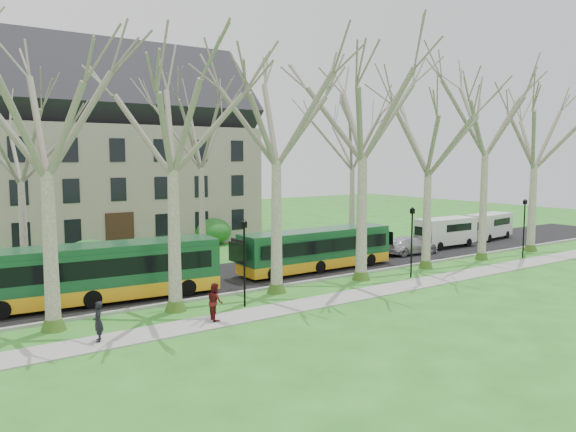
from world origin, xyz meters
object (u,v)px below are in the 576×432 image
object	(u,v)px
van_a	(446,233)
pedestrian_a	(98,321)
bus_follow	(317,249)
van_b	(489,226)
sedan	(410,245)
bus_lead	(100,272)
pedestrian_b	(215,301)

from	to	relation	value
van_a	pedestrian_a	size ratio (longest dim) A/B	3.37
bus_follow	van_b	bearing A→B (deg)	5.62
sedan	van_a	size ratio (longest dim) A/B	0.85
bus_follow	pedestrian_a	size ratio (longest dim) A/B	6.74
bus_lead	van_b	bearing A→B (deg)	8.62
sedan	bus_lead	bearing A→B (deg)	96.90
van_a	van_b	world-z (taller)	van_a
bus_follow	van_a	size ratio (longest dim) A/B	2.00
van_a	pedestrian_a	distance (m)	31.61
pedestrian_a	van_a	bearing A→B (deg)	120.67
bus_follow	bus_lead	bearing A→B (deg)	-179.37
sedan	pedestrian_a	size ratio (longest dim) A/B	2.85
bus_follow	pedestrian_b	xyz separation A→B (m)	(-10.89, -6.48, -0.52)
van_b	pedestrian_b	distance (m)	33.47
van_a	pedestrian_b	bearing A→B (deg)	-161.80
sedan	pedestrian_b	world-z (taller)	pedestrian_b
pedestrian_a	van_b	bearing A→B (deg)	119.27
bus_lead	bus_follow	size ratio (longest dim) A/B	1.11
bus_follow	van_b	xyz separation A→B (m)	(21.46, 2.08, -0.22)
bus_follow	van_b	size ratio (longest dim) A/B	2.09
van_a	pedestrian_b	xyz separation A→B (m)	(-25.40, -7.78, -0.34)
pedestrian_a	pedestrian_b	bearing A→B (deg)	106.04
bus_lead	van_a	size ratio (longest dim) A/B	2.23
bus_lead	pedestrian_a	bearing A→B (deg)	-102.02
bus_follow	sedan	world-z (taller)	bus_follow
bus_lead	sedan	bearing A→B (deg)	6.94
pedestrian_b	sedan	bearing A→B (deg)	-63.83
bus_lead	van_a	distance (m)	28.76
sedan	pedestrian_a	world-z (taller)	pedestrian_a
bus_lead	sedan	size ratio (longest dim) A/B	2.63
van_b	pedestrian_a	distance (m)	38.56
bus_lead	pedestrian_b	size ratio (longest dim) A/B	7.16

